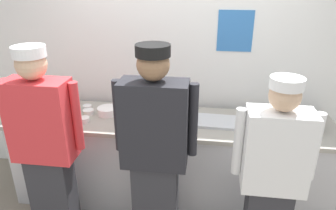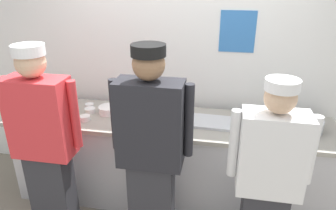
# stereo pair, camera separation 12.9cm
# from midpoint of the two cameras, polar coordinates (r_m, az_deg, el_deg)

# --- Properties ---
(wall_back) EXTENTS (4.88, 0.11, 2.89)m
(wall_back) POSITION_cam_midpoint_polar(r_m,az_deg,el_deg) (3.26, 0.16, 9.60)
(wall_back) COLOR white
(wall_back) RESTS_ON ground
(prep_counter) EXTENTS (3.11, 0.71, 0.90)m
(prep_counter) POSITION_cam_midpoint_polar(r_m,az_deg,el_deg) (3.21, -1.05, -10.00)
(prep_counter) COLOR #B2B2B7
(prep_counter) RESTS_ON ground
(chef_near_left) EXTENTS (0.62, 0.24, 1.73)m
(chef_near_left) POSITION_cam_midpoint_polar(r_m,az_deg,el_deg) (2.72, -22.72, -6.93)
(chef_near_left) COLOR #2D2D33
(chef_near_left) RESTS_ON ground
(chef_center) EXTENTS (0.63, 0.24, 1.77)m
(chef_center) POSITION_cam_midpoint_polar(r_m,az_deg,el_deg) (2.40, -3.97, -8.48)
(chef_center) COLOR #2D2D33
(chef_center) RESTS_ON ground
(chef_far_right) EXTENTS (0.59, 0.24, 1.60)m
(chef_far_right) POSITION_cam_midpoint_polar(r_m,az_deg,el_deg) (2.40, 17.01, -12.40)
(chef_far_right) COLOR #2D2D33
(chef_far_right) RESTS_ON ground
(plate_stack_front) EXTENTS (0.21, 0.21, 0.07)m
(plate_stack_front) POSITION_cam_midpoint_polar(r_m,az_deg,el_deg) (3.16, -12.08, -1.07)
(plate_stack_front) COLOR white
(plate_stack_front) RESTS_ON prep_counter
(plate_stack_rear) EXTENTS (0.21, 0.21, 0.07)m
(plate_stack_rear) POSITION_cam_midpoint_polar(r_m,az_deg,el_deg) (3.00, -2.81, -1.87)
(plate_stack_rear) COLOR white
(plate_stack_rear) RESTS_ON prep_counter
(mixing_bowl_steel) EXTENTS (0.40, 0.40, 0.10)m
(mixing_bowl_steel) POSITION_cam_midpoint_polar(r_m,az_deg,el_deg) (3.07, 21.53, -2.69)
(mixing_bowl_steel) COLOR #B7BABF
(mixing_bowl_steel) RESTS_ON prep_counter
(sheet_tray) EXTENTS (0.52, 0.31, 0.02)m
(sheet_tray) POSITION_cam_midpoint_polar(r_m,az_deg,el_deg) (2.96, 6.41, -2.93)
(sheet_tray) COLOR #B7BABF
(sheet_tray) RESTS_ON prep_counter
(squeeze_bottle_primary) EXTENTS (0.06, 0.06, 0.21)m
(squeeze_bottle_primary) POSITION_cam_midpoint_polar(r_m,az_deg,el_deg) (3.52, -22.48, 1.30)
(squeeze_bottle_primary) COLOR #E5E066
(squeeze_bottle_primary) RESTS_ON prep_counter
(squeeze_bottle_secondary) EXTENTS (0.06, 0.06, 0.19)m
(squeeze_bottle_secondary) POSITION_cam_midpoint_polar(r_m,az_deg,el_deg) (3.10, -18.09, -1.12)
(squeeze_bottle_secondary) COLOR #E5E066
(squeeze_bottle_secondary) RESTS_ON prep_counter
(squeeze_bottle_spare) EXTENTS (0.06, 0.06, 0.20)m
(squeeze_bottle_spare) POSITION_cam_midpoint_polar(r_m,az_deg,el_deg) (2.79, 15.08, -3.42)
(squeeze_bottle_spare) COLOR #E5E066
(squeeze_bottle_spare) RESTS_ON prep_counter
(ramekin_red_sauce) EXTENTS (0.09, 0.09, 0.04)m
(ramekin_red_sauce) POSITION_cam_midpoint_polar(r_m,az_deg,el_deg) (3.35, -15.59, -0.30)
(ramekin_red_sauce) COLOR white
(ramekin_red_sauce) RESTS_ON prep_counter
(ramekin_green_sauce) EXTENTS (0.11, 0.11, 0.04)m
(ramekin_green_sauce) POSITION_cam_midpoint_polar(r_m,az_deg,el_deg) (3.22, -15.44, -1.20)
(ramekin_green_sauce) COLOR white
(ramekin_green_sauce) RESTS_ON prep_counter
(ramekin_yellow_sauce) EXTENTS (0.10, 0.10, 0.04)m
(ramekin_yellow_sauce) POSITION_cam_midpoint_polar(r_m,az_deg,el_deg) (3.06, -16.23, -2.56)
(ramekin_yellow_sauce) COLOR white
(ramekin_yellow_sauce) RESTS_ON prep_counter
(ramekin_orange_sauce) EXTENTS (0.09, 0.09, 0.04)m
(ramekin_orange_sauce) POSITION_cam_midpoint_polar(r_m,az_deg,el_deg) (3.10, 12.26, -1.83)
(ramekin_orange_sauce) COLOR white
(ramekin_orange_sauce) RESTS_ON prep_counter
(deli_cup) EXTENTS (0.09, 0.09, 0.09)m
(deli_cup) POSITION_cam_midpoint_polar(r_m,az_deg,el_deg) (2.90, -0.24, -2.57)
(deli_cup) COLOR white
(deli_cup) RESTS_ON prep_counter
(chefs_knife) EXTENTS (0.27, 0.03, 0.02)m
(chefs_knife) POSITION_cam_midpoint_polar(r_m,az_deg,el_deg) (3.15, -6.87, -1.38)
(chefs_knife) COLOR #B7BABF
(chefs_knife) RESTS_ON prep_counter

